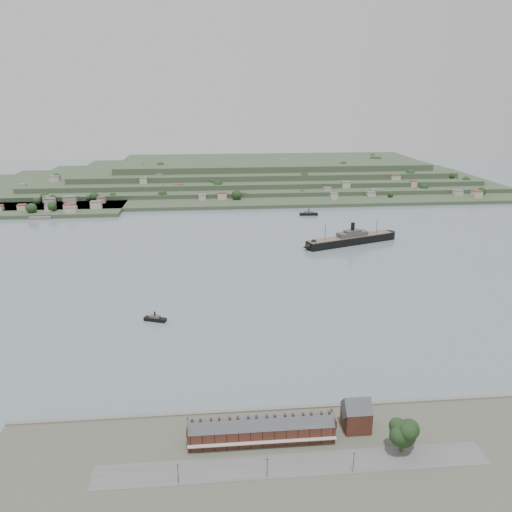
{
  "coord_description": "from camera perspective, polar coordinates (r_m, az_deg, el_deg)",
  "views": [
    {
      "loc": [
        -26.53,
        -324.1,
        127.41
      ],
      "look_at": [
        6.33,
        30.0,
        9.94
      ],
      "focal_mm": 35.0,
      "sensor_mm": 36.0,
      "label": 1
    }
  ],
  "objects": [
    {
      "name": "gabled_building",
      "position": [
        206.8,
        11.4,
        -17.34
      ],
      "size": [
        10.4,
        10.18,
        14.09
      ],
      "color": "#49261A",
      "rests_on": "ground"
    },
    {
      "name": "terrace_row",
      "position": [
        197.91,
        0.63,
        -19.25
      ],
      "size": [
        55.6,
        9.8,
        11.07
      ],
      "color": "#49261A",
      "rests_on": "ground"
    },
    {
      "name": "tugboat",
      "position": [
        298.82,
        -11.46,
        -7.04
      ],
      "size": [
        13.66,
        7.86,
        5.96
      ],
      "color": "black",
      "rests_on": "ground"
    },
    {
      "name": "ground",
      "position": [
        349.25,
        -0.58,
        -3.12
      ],
      "size": [
        1400.0,
        1400.0,
        0.0
      ],
      "primitive_type": "plane",
      "color": "slate",
      "rests_on": "ground"
    },
    {
      "name": "near_shore",
      "position": [
        188.53,
        4.57,
        -23.89
      ],
      "size": [
        220.0,
        80.0,
        2.6
      ],
      "color": "#4C5142",
      "rests_on": "ground"
    },
    {
      "name": "ferry_west",
      "position": [
        588.72,
        -22.14,
        4.6
      ],
      "size": [
        20.25,
        9.29,
        7.33
      ],
      "color": "black",
      "rests_on": "ground"
    },
    {
      "name": "far_peninsula",
      "position": [
        728.48,
        -0.96,
        9.15
      ],
      "size": [
        760.0,
        309.0,
        30.0
      ],
      "color": "#344A31",
      "rests_on": "ground"
    },
    {
      "name": "ferry_east",
      "position": [
        544.56,
        6.04,
        4.84
      ],
      "size": [
        19.84,
        6.33,
        7.35
      ],
      "color": "black",
      "rests_on": "ground"
    },
    {
      "name": "steamship",
      "position": [
        443.27,
        10.48,
        1.83
      ],
      "size": [
        92.22,
        41.47,
        22.98
      ],
      "color": "black",
      "rests_on": "ground"
    },
    {
      "name": "fig_tree",
      "position": [
        198.38,
        16.59,
        -18.82
      ],
      "size": [
        12.02,
        10.41,
        13.41
      ],
      "color": "#43321F",
      "rests_on": "ground"
    }
  ]
}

